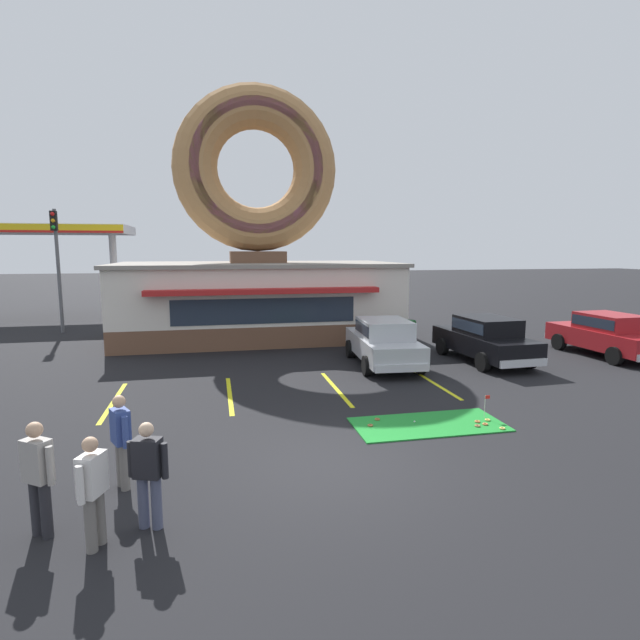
% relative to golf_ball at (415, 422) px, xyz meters
% --- Properties ---
extents(ground_plane, '(160.00, 160.00, 0.00)m').
position_rel_golf_ball_xyz_m(ground_plane, '(-2.28, -1.80, -0.05)').
color(ground_plane, black).
extents(donut_shop_building, '(12.30, 6.75, 10.96)m').
position_rel_golf_ball_xyz_m(donut_shop_building, '(-2.47, 12.14, 3.69)').
color(donut_shop_building, brown).
rests_on(donut_shop_building, ground).
extents(putting_mat, '(3.41, 1.58, 0.03)m').
position_rel_golf_ball_xyz_m(putting_mat, '(0.27, -0.15, -0.04)').
color(putting_mat, '#1E842D').
rests_on(putting_mat, ground).
extents(mini_donut_near_left, '(0.13, 0.13, 0.04)m').
position_rel_golf_ball_xyz_m(mini_donut_near_left, '(1.70, -0.23, -0.00)').
color(mini_donut_near_left, '#E5C666').
rests_on(mini_donut_near_left, putting_mat).
extents(mini_donut_near_right, '(0.13, 0.13, 0.04)m').
position_rel_golf_ball_xyz_m(mini_donut_near_right, '(-1.06, -0.01, -0.00)').
color(mini_donut_near_right, brown).
rests_on(mini_donut_near_right, putting_mat).
extents(mini_donut_mid_left, '(0.13, 0.13, 0.04)m').
position_rel_golf_ball_xyz_m(mini_donut_mid_left, '(-0.78, 0.34, -0.00)').
color(mini_donut_mid_left, brown).
rests_on(mini_donut_mid_left, putting_mat).
extents(mini_donut_mid_centre, '(0.13, 0.13, 0.04)m').
position_rel_golf_ball_xyz_m(mini_donut_mid_centre, '(1.42, -0.29, -0.00)').
color(mini_donut_mid_centre, '#D17F47').
rests_on(mini_donut_mid_centre, putting_mat).
extents(mini_donut_mid_right, '(0.13, 0.13, 0.04)m').
position_rel_golf_ball_xyz_m(mini_donut_mid_right, '(1.73, -0.80, -0.00)').
color(mini_donut_mid_right, '#E5C666').
rests_on(mini_donut_mid_right, putting_mat).
extents(mini_donut_far_left, '(0.13, 0.13, 0.04)m').
position_rel_golf_ball_xyz_m(mini_donut_far_left, '(1.27, -0.54, -0.00)').
color(mini_donut_far_left, '#A5724C').
rests_on(mini_donut_far_left, putting_mat).
extents(mini_donut_far_centre, '(0.13, 0.13, 0.04)m').
position_rel_golf_ball_xyz_m(mini_donut_far_centre, '(1.50, -0.48, -0.00)').
color(mini_donut_far_centre, '#D17F47').
rests_on(mini_donut_far_centre, putting_mat).
extents(golf_ball, '(0.04, 0.04, 0.04)m').
position_rel_golf_ball_xyz_m(golf_ball, '(0.00, 0.00, 0.00)').
color(golf_ball, white).
rests_on(golf_ball, putting_mat).
extents(putting_flag_pin, '(0.13, 0.01, 0.55)m').
position_rel_golf_ball_xyz_m(putting_flag_pin, '(1.76, -0.04, 0.39)').
color(putting_flag_pin, silver).
rests_on(putting_flag_pin, putting_mat).
extents(car_black, '(2.12, 4.63, 1.60)m').
position_rel_golf_ball_xyz_m(car_black, '(4.91, 5.49, 0.82)').
color(car_black, black).
rests_on(car_black, ground).
extents(car_silver, '(2.22, 4.67, 1.60)m').
position_rel_golf_ball_xyz_m(car_silver, '(1.21, 5.66, 0.82)').
color(car_silver, '#B2B5BA').
rests_on(car_silver, ground).
extents(car_red, '(2.09, 4.61, 1.60)m').
position_rel_golf_ball_xyz_m(car_red, '(9.84, 5.37, 0.82)').
color(car_red, maroon).
rests_on(car_red, ground).
extents(pedestrian_blue_sweater_man, '(0.38, 0.54, 1.60)m').
position_rel_golf_ball_xyz_m(pedestrian_blue_sweater_man, '(-5.98, -1.88, 0.83)').
color(pedestrian_blue_sweater_man, slate).
rests_on(pedestrian_blue_sweater_man, ground).
extents(pedestrian_hooded_kid, '(0.57, 0.35, 1.57)m').
position_rel_golf_ball_xyz_m(pedestrian_hooded_kid, '(-5.39, -3.24, 0.81)').
color(pedestrian_hooded_kid, '#474C66').
rests_on(pedestrian_hooded_kid, ground).
extents(pedestrian_leather_jacket_man, '(0.50, 0.42, 1.65)m').
position_rel_golf_ball_xyz_m(pedestrian_leather_jacket_man, '(-6.83, -3.15, 0.86)').
color(pedestrian_leather_jacket_man, '#232328').
rests_on(pedestrian_leather_jacket_man, ground).
extents(pedestrian_clipboard_woman, '(0.36, 0.56, 1.55)m').
position_rel_golf_ball_xyz_m(pedestrian_clipboard_woman, '(-6.04, -3.59, 0.80)').
color(pedestrian_clipboard_woman, slate).
rests_on(pedestrian_clipboard_woman, ground).
extents(trash_bin, '(0.57, 0.57, 0.97)m').
position_rel_golf_ball_xyz_m(trash_bin, '(3.64, 9.33, 0.45)').
color(trash_bin, '#1E662D').
rests_on(trash_bin, ground).
extents(traffic_light_pole, '(0.28, 0.47, 5.80)m').
position_rel_golf_ball_xyz_m(traffic_light_pole, '(-11.53, 15.19, 3.66)').
color(traffic_light_pole, '#595B60').
rests_on(traffic_light_pole, ground).
extents(gas_station_canopy, '(9.00, 4.46, 5.30)m').
position_rel_golf_ball_xyz_m(gas_station_canopy, '(-13.61, 20.89, 4.81)').
color(gas_station_canopy, silver).
rests_on(gas_station_canopy, ground).
extents(parking_stripe_far_left, '(0.12, 3.60, 0.01)m').
position_rel_golf_ball_xyz_m(parking_stripe_far_left, '(-7.07, 3.20, -0.05)').
color(parking_stripe_far_left, yellow).
rests_on(parking_stripe_far_left, ground).
extents(parking_stripe_left, '(0.12, 3.60, 0.01)m').
position_rel_golf_ball_xyz_m(parking_stripe_left, '(-4.07, 3.20, -0.05)').
color(parking_stripe_left, yellow).
rests_on(parking_stripe_left, ground).
extents(parking_stripe_mid_left, '(0.12, 3.60, 0.01)m').
position_rel_golf_ball_xyz_m(parking_stripe_mid_left, '(-1.07, 3.20, -0.05)').
color(parking_stripe_mid_left, yellow).
rests_on(parking_stripe_mid_left, ground).
extents(parking_stripe_centre, '(0.12, 3.60, 0.01)m').
position_rel_golf_ball_xyz_m(parking_stripe_centre, '(1.93, 3.20, -0.05)').
color(parking_stripe_centre, yellow).
rests_on(parking_stripe_centre, ground).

